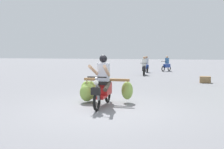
{
  "coord_description": "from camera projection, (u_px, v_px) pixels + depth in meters",
  "views": [
    {
      "loc": [
        2.19,
        -6.41,
        1.62
      ],
      "look_at": [
        -0.14,
        1.41,
        0.9
      ],
      "focal_mm": 38.19,
      "sensor_mm": 36.0,
      "label": 1
    }
  ],
  "objects": [
    {
      "name": "ground_plane",
      "position": [
        103.0,
        110.0,
        6.88
      ],
      "size": [
        120.0,
        120.0,
        0.0
      ],
      "primitive_type": "plane",
      "color": "slate"
    },
    {
      "name": "motorbike_main_loaded",
      "position": [
        98.0,
        88.0,
        7.68
      ],
      "size": [
        1.75,
        1.82,
        1.58
      ],
      "color": "black",
      "rests_on": "ground"
    },
    {
      "name": "motorbike_distant_ahead_left",
      "position": [
        144.0,
        68.0,
        17.78
      ],
      "size": [
        0.5,
        1.62,
        1.4
      ],
      "color": "black",
      "rests_on": "ground"
    },
    {
      "name": "motorbike_distant_ahead_right",
      "position": [
        167.0,
        65.0,
        21.66
      ],
      "size": [
        0.83,
        1.5,
        1.4
      ],
      "color": "black",
      "rests_on": "ground"
    },
    {
      "name": "motorbike_distant_far_ahead",
      "position": [
        146.0,
        66.0,
        20.44
      ],
      "size": [
        0.68,
        1.57,
        1.4
      ],
      "color": "black",
      "rests_on": "ground"
    },
    {
      "name": "produce_crate",
      "position": [
        205.0,
        80.0,
        13.15
      ],
      "size": [
        0.56,
        0.4,
        0.36
      ],
      "primitive_type": "cube",
      "color": "olive",
      "rests_on": "ground"
    }
  ]
}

